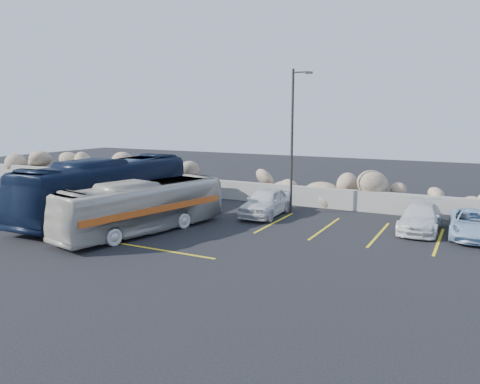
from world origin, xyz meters
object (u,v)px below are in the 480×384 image
at_px(vintage_bus, 143,207).
at_px(tour_coach, 107,188).
at_px(car_a, 266,202).
at_px(car_c, 420,218).
at_px(car_d, 474,224).
at_px(lamppost, 293,137).

distance_m(vintage_bus, tour_coach, 4.39).
xyz_separation_m(car_a, car_c, (8.02, 0.29, -0.12)).
relative_size(tour_coach, car_d, 2.58).
bearing_deg(tour_coach, vintage_bus, -26.37).
bearing_deg(car_c, tour_coach, -164.44).
xyz_separation_m(vintage_bus, car_d, (14.00, 6.20, -0.62)).
bearing_deg(lamppost, car_c, -7.16).
height_order(vintage_bus, car_d, vintage_bus).
relative_size(car_a, car_d, 1.01).
bearing_deg(car_d, car_c, 173.24).
bearing_deg(tour_coach, car_c, 14.70).
distance_m(lamppost, tour_coach, 10.57).
height_order(lamppost, car_a, lamppost).
distance_m(vintage_bus, car_d, 15.32).
bearing_deg(car_a, lamppost, 44.76).
bearing_deg(lamppost, vintage_bus, -123.22).
bearing_deg(car_a, vintage_bus, -123.58).
relative_size(vintage_bus, tour_coach, 0.78).
bearing_deg(vintage_bus, car_a, 71.54).
relative_size(lamppost, car_d, 1.80).
distance_m(vintage_bus, car_c, 13.31).
bearing_deg(vintage_bus, tour_coach, 167.63).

